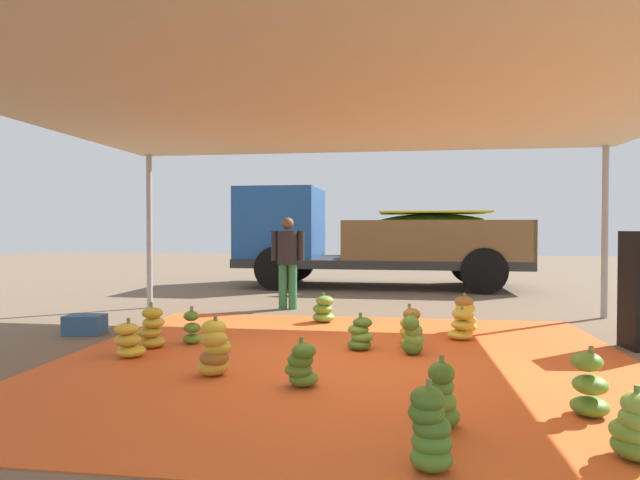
{
  "coord_description": "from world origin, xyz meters",
  "views": [
    {
      "loc": [
        0.51,
        -5.59,
        1.42
      ],
      "look_at": [
        -0.54,
        1.91,
        1.25
      ],
      "focal_mm": 29.78,
      "sensor_mm": 36.0,
      "label": 1
    }
  ],
  "objects": [
    {
      "name": "banana_bunch_3",
      "position": [
        0.7,
        0.71,
        0.23
      ],
      "size": [
        0.31,
        0.32,
        0.52
      ],
      "color": "gold",
      "rests_on": "tarp_orange"
    },
    {
      "name": "banana_bunch_6",
      "position": [
        0.72,
        -2.45,
        0.24
      ],
      "size": [
        0.34,
        0.36,
        0.53
      ],
      "color": "#518428",
      "rests_on": "tarp_orange"
    },
    {
      "name": "banana_bunch_10",
      "position": [
        0.85,
        -1.78,
        0.23
      ],
      "size": [
        0.31,
        0.3,
        0.51
      ],
      "color": "#518428",
      "rests_on": "tarp_orange"
    },
    {
      "name": "worker_0",
      "position": [
        -1.34,
        3.52,
        0.94
      ],
      "size": [
        0.59,
        0.36,
        1.61
      ],
      "color": "#337A4C",
      "rests_on": "ground"
    },
    {
      "name": "banana_bunch_5",
      "position": [
        1.99,
        -2.15,
        0.2
      ],
      "size": [
        0.39,
        0.4,
        0.45
      ],
      "color": "#518428",
      "rests_on": "tarp_orange"
    },
    {
      "name": "banana_bunch_11",
      "position": [
        -0.54,
        2.27,
        0.19
      ],
      "size": [
        0.46,
        0.46,
        0.44
      ],
      "color": "#75A83D",
      "rests_on": "tarp_orange"
    },
    {
      "name": "banana_bunch_4",
      "position": [
        1.96,
        -1.41,
        0.23
      ],
      "size": [
        0.39,
        0.4,
        0.53
      ],
      "color": "#518428",
      "rests_on": "tarp_orange"
    },
    {
      "name": "banana_bunch_14",
      "position": [
        1.46,
        1.77,
        0.24
      ],
      "size": [
        0.41,
        0.43,
        0.53
      ],
      "color": "gold",
      "rests_on": "tarp_orange"
    },
    {
      "name": "banana_bunch_0",
      "position": [
        -0.3,
        -0.98,
        0.2
      ],
      "size": [
        0.33,
        0.33,
        0.45
      ],
      "color": "#518428",
      "rests_on": "tarp_orange"
    },
    {
      "name": "banana_bunch_1",
      "position": [
        1.36,
        1.25,
        0.19
      ],
      "size": [
        0.44,
        0.45,
        0.44
      ],
      "color": "gold",
      "rests_on": "tarp_orange"
    },
    {
      "name": "banana_bunch_2",
      "position": [
        -2.32,
        0.3,
        0.23
      ],
      "size": [
        0.39,
        0.39,
        0.53
      ],
      "color": "gold",
      "rests_on": "tarp_orange"
    },
    {
      "name": "tent_canopy",
      "position": [
        0.01,
        -0.1,
        2.7
      ],
      "size": [
        8.0,
        7.0,
        2.78
      ],
      "color": "#9EA0A5",
      "rests_on": "ground"
    },
    {
      "name": "tarp_orange",
      "position": [
        0.0,
        0.0,
        0.01
      ],
      "size": [
        6.17,
        5.57,
        0.01
      ],
      "primitive_type": "cube",
      "color": "#E05B23",
      "rests_on": "ground"
    },
    {
      "name": "banana_bunch_7",
      "position": [
        0.72,
        0.37,
        0.22
      ],
      "size": [
        0.31,
        0.32,
        0.48
      ],
      "color": "#477523",
      "rests_on": "tarp_orange"
    },
    {
      "name": "ground_plane",
      "position": [
        0.0,
        3.0,
        0.0
      ],
      "size": [
        40.0,
        40.0,
        0.0
      ],
      "primitive_type": "plane",
      "color": "brown"
    },
    {
      "name": "banana_bunch_12",
      "position": [
        0.12,
        0.56,
        0.18
      ],
      "size": [
        0.35,
        0.36,
        0.43
      ],
      "color": "#477523",
      "rests_on": "tarp_orange"
    },
    {
      "name": "crate_0",
      "position": [
        -3.58,
        0.95,
        0.13
      ],
      "size": [
        0.51,
        0.36,
        0.26
      ],
      "primitive_type": "cube",
      "rotation": [
        0.0,
        0.0,
        0.08
      ],
      "color": "#335B8E",
      "rests_on": "ground"
    },
    {
      "name": "banana_bunch_13",
      "position": [
        -1.93,
        0.56,
        0.2
      ],
      "size": [
        0.25,
        0.26,
        0.46
      ],
      "color": "#60932D",
      "rests_on": "tarp_orange"
    },
    {
      "name": "banana_bunch_9",
      "position": [
        -1.19,
        -0.74,
        0.26
      ],
      "size": [
        0.39,
        0.37,
        0.57
      ],
      "color": "gold",
      "rests_on": "tarp_orange"
    },
    {
      "name": "cargo_truck_main",
      "position": [
        -0.13,
        7.36,
        1.21
      ],
      "size": [
        6.78,
        2.6,
        2.4
      ],
      "color": "#2D2D2D",
      "rests_on": "ground"
    },
    {
      "name": "banana_bunch_8",
      "position": [
        -2.37,
        -0.17,
        0.18
      ],
      "size": [
        0.39,
        0.39,
        0.43
      ],
      "color": "gold",
      "rests_on": "tarp_orange"
    }
  ]
}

